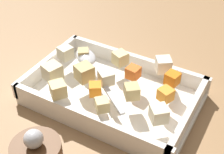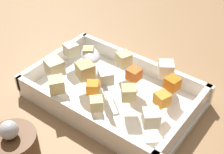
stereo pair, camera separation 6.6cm
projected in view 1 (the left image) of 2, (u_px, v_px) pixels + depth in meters
ground_plane at (111, 103)px, 0.69m from camera, size 4.00×4.00×0.00m
baking_dish at (112, 94)px, 0.69m from camera, size 0.35×0.22×0.05m
carrot_chunk_corner_ne at (95, 89)px, 0.63m from camera, size 0.03×0.03×0.02m
carrot_chunk_rim_edge at (133, 72)px, 0.67m from camera, size 0.03×0.03×0.03m
carrot_chunk_heap_side at (166, 94)px, 0.62m from camera, size 0.03×0.03×0.03m
carrot_chunk_center at (172, 79)px, 0.65m from camera, size 0.03×0.03×0.03m
potato_chunk_far_left at (83, 54)px, 0.72m from camera, size 0.03×0.03×0.02m
potato_chunk_heap_top at (132, 91)px, 0.62m from camera, size 0.04×0.04×0.03m
potato_chunk_under_handle at (65, 53)px, 0.73m from camera, size 0.03×0.03×0.03m
potato_chunk_corner_se at (52, 72)px, 0.67m from camera, size 0.04×0.04×0.03m
potato_chunk_mid_right at (102, 105)px, 0.60m from camera, size 0.03×0.03×0.02m
potato_chunk_far_right at (84, 72)px, 0.66m from camera, size 0.04×0.04×0.03m
potato_chunk_mid_left at (120, 58)px, 0.71m from camera, size 0.04×0.04×0.03m
potato_chunk_near_spoon at (159, 114)px, 0.57m from camera, size 0.04×0.04×0.03m
potato_chunk_back_center at (58, 89)px, 0.63m from camera, size 0.04×0.04×0.03m
parsnip_chunk_near_right at (107, 77)px, 0.66m from camera, size 0.04×0.04×0.03m
parsnip_chunk_near_left at (163, 65)px, 0.69m from camera, size 0.04×0.04×0.03m
serving_spoon at (88, 60)px, 0.71m from camera, size 0.19×0.15×0.02m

